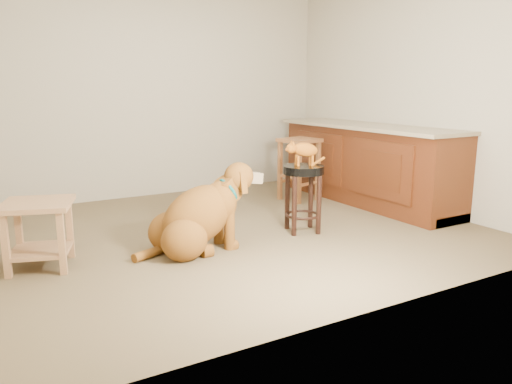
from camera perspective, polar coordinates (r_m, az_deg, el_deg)
floor at (r=4.88m, az=-2.37°, el=-4.46°), size 4.50×4.00×0.01m
room_shell at (r=4.69m, az=-2.56°, el=15.59°), size 4.54×4.04×2.62m
cabinet_run at (r=6.13m, az=12.56°, el=2.88°), size 0.70×2.56×0.94m
padded_stool at (r=4.78m, az=5.41°, el=0.80°), size 0.42×0.42×0.65m
wood_stool at (r=6.14m, az=4.93°, el=2.73°), size 0.48×0.48×0.76m
side_table at (r=4.18m, az=-23.62°, el=-3.42°), size 0.64×0.64×0.52m
golden_retriever at (r=4.25m, az=-6.59°, el=-2.93°), size 1.24×0.62×0.78m
tabby_kitten at (r=4.72m, az=5.37°, el=4.75°), size 0.43×0.20×0.27m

